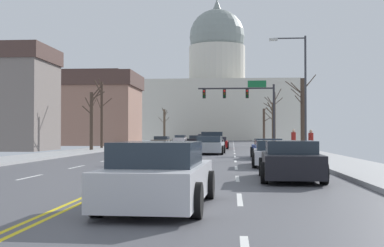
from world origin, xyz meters
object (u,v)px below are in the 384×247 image
(sedan_oncoming_00, at_px, (161,141))
(sedan_near_05, at_px, (290,161))
(signal_gantry, at_px, (246,99))
(sedan_oncoming_01, at_px, (196,140))
(sedan_oncoming_02, at_px, (180,139))
(pickup_truck_near_01, at_px, (212,142))
(sedan_near_03, at_px, (268,149))
(street_lamp_right, at_px, (300,83))
(pedestrian_01, at_px, (294,139))
(sedan_near_02, at_px, (210,146))
(bicycle_parked, at_px, (303,150))
(sedan_near_06, at_px, (159,176))
(pedestrian_00, at_px, (311,140))
(sedan_oncoming_03, at_px, (203,138))
(sedan_near_04, at_px, (275,154))

(sedan_oncoming_00, bearing_deg, sedan_near_05, -76.78)
(signal_gantry, xyz_separation_m, sedan_oncoming_01, (-6.43, 16.27, -4.48))
(sedan_near_05, bearing_deg, sedan_oncoming_02, 98.94)
(pickup_truck_near_01, distance_m, sedan_near_03, 13.44)
(street_lamp_right, height_order, sedan_near_03, street_lamp_right)
(sedan_oncoming_00, distance_m, pedestrian_01, 26.03)
(sedan_near_02, bearing_deg, sedan_oncoming_01, 95.92)
(sedan_near_05, distance_m, bicycle_parked, 14.54)
(sedan_oncoming_02, height_order, bicycle_parked, sedan_oncoming_02)
(sedan_near_05, distance_m, sedan_near_06, 7.09)
(sedan_oncoming_02, distance_m, bicycle_parked, 52.45)
(sedan_near_02, distance_m, bicycle_parked, 8.00)
(street_lamp_right, distance_m, pickup_truck_near_01, 11.85)
(sedan_near_03, xyz_separation_m, sedan_near_06, (-3.58, -20.32, 0.07))
(sedan_near_05, bearing_deg, pedestrian_00, 79.35)
(sedan_oncoming_02, distance_m, sedan_oncoming_03, 10.61)
(signal_gantry, distance_m, sedan_near_03, 22.57)
(sedan_near_03, distance_m, sedan_near_06, 20.64)
(sedan_near_02, bearing_deg, sedan_near_04, -74.85)
(signal_gantry, height_order, pickup_truck_near_01, signal_gantry)
(sedan_oncoming_01, distance_m, pedestrian_01, 32.41)
(sedan_oncoming_01, height_order, pedestrian_00, pedestrian_00)
(pickup_truck_near_01, distance_m, sedan_near_02, 7.13)
(sedan_near_02, distance_m, sedan_oncoming_00, 25.17)
(sedan_oncoming_03, distance_m, pedestrian_01, 54.82)
(sedan_near_04, distance_m, sedan_oncoming_03, 69.02)
(sedan_oncoming_00, height_order, sedan_oncoming_03, sedan_oncoming_03)
(sedan_near_04, height_order, sedan_near_06, sedan_near_06)
(sedan_oncoming_03, bearing_deg, sedan_near_03, -83.09)
(pickup_truck_near_01, relative_size, pedestrian_01, 3.48)
(street_lamp_right, bearing_deg, sedan_oncoming_02, 105.26)
(sedan_near_05, xyz_separation_m, sedan_oncoming_01, (-6.84, 52.45, -0.04))
(sedan_near_04, relative_size, bicycle_parked, 2.55)
(pickup_truck_near_01, distance_m, sedan_near_04, 20.51)
(sedan_oncoming_01, bearing_deg, sedan_near_02, -84.08)
(bicycle_parked, bearing_deg, pickup_truck_near_01, 115.34)
(signal_gantry, bearing_deg, sedan_oncoming_03, 99.80)
(pedestrian_00, height_order, pedestrian_01, pedestrian_01)
(sedan_near_02, bearing_deg, sedan_near_06, -89.71)
(street_lamp_right, height_order, sedan_near_04, street_lamp_right)
(sedan_near_06, xyz_separation_m, pedestrian_00, (6.73, 24.38, 0.40))
(pickup_truck_near_01, height_order, sedan_near_06, pickup_truck_near_01)
(signal_gantry, distance_m, street_lamp_right, 18.67)
(signal_gantry, xyz_separation_m, bicycle_parked, (2.79, -21.83, -4.54))
(sedan_oncoming_01, xyz_separation_m, pedestrian_01, (9.50, -30.98, 0.49))
(signal_gantry, distance_m, sedan_oncoming_00, 13.43)
(sedan_near_06, bearing_deg, sedan_oncoming_02, 95.55)
(sedan_near_05, relative_size, sedan_near_06, 1.02)
(sedan_near_05, bearing_deg, bicycle_parked, 80.56)
(pickup_truck_near_01, xyz_separation_m, sedan_near_06, (0.26, -33.21, -0.10))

